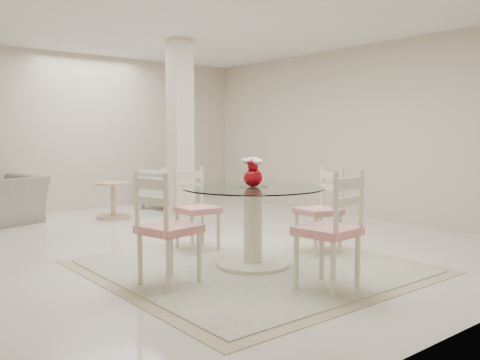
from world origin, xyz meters
TOP-DOWN VIEW (x-y plane):
  - ground at (0.00, 0.00)m, footprint 7.00×7.00m
  - room_shell at (0.00, 0.00)m, footprint 6.02×7.02m
  - column at (0.50, 1.30)m, footprint 0.30×0.30m
  - area_rug at (-0.36, -1.37)m, footprint 2.87×2.87m
  - dining_table at (-0.36, -1.37)m, footprint 1.38×1.38m
  - red_vase at (-0.36, -1.37)m, footprint 0.22×0.21m
  - dining_chair_east at (0.65, -1.38)m, footprint 0.47×0.47m
  - dining_chair_north at (-0.37, -0.36)m, footprint 0.43×0.43m
  - dining_chair_west at (-1.38, -1.40)m, footprint 0.52×0.52m
  - dining_chair_south at (-0.35, -2.40)m, footprint 0.49×0.49m
  - armchair_white at (1.10, 2.77)m, footprint 0.99×1.00m
  - side_table at (-0.13, 2.28)m, footprint 0.54×0.54m

SIDE VIEW (x-z plane):
  - ground at x=0.00m, z-range 0.00..0.00m
  - area_rug at x=-0.36m, z-range 0.00..0.02m
  - side_table at x=-0.13m, z-range -0.02..0.54m
  - armchair_white at x=1.10m, z-range 0.00..0.72m
  - dining_table at x=-0.36m, z-range 0.01..0.80m
  - dining_chair_north at x=-0.37m, z-range 0.03..1.06m
  - dining_chair_east at x=0.65m, z-range 0.03..1.06m
  - dining_chair_west at x=-1.38m, z-range 0.03..1.13m
  - dining_chair_south at x=-0.35m, z-range 0.03..1.14m
  - red_vase at x=-0.36m, z-range 0.80..1.08m
  - column at x=0.50m, z-range 0.00..2.70m
  - room_shell at x=0.00m, z-range 0.50..3.21m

